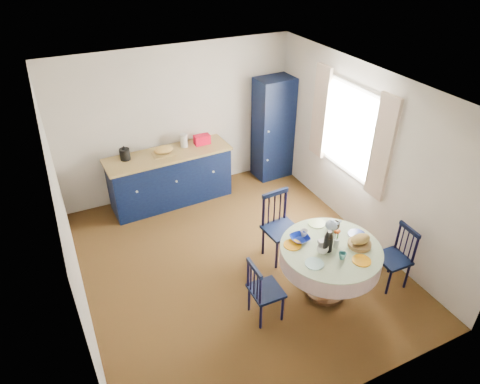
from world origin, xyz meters
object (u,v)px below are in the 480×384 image
object	(u,v)px
pantry_cabinet	(273,129)
dining_table	(331,255)
mug_d	(304,233)
mug_c	(335,226)
chair_right	(395,257)
chair_left	(263,290)
mug_b	(342,256)
chair_far	(280,226)
mug_a	(323,249)
kitchen_counter	(170,177)
cobalt_bowl	(300,238)

from	to	relation	value
pantry_cabinet	dining_table	distance (m)	3.11
mug_d	mug_c	bearing A→B (deg)	-4.55
pantry_cabinet	chair_right	bearing A→B (deg)	-92.48
dining_table	chair_left	world-z (taller)	dining_table
chair_right	mug_d	distance (m)	1.24
pantry_cabinet	mug_b	xyz separation A→B (m)	(-0.86, -3.19, -0.14)
mug_d	mug_b	bearing A→B (deg)	-72.13
chair_right	mug_d	size ratio (longest dim) A/B	8.61
chair_far	mug_c	world-z (taller)	chair_far
pantry_cabinet	dining_table	bearing A→B (deg)	-108.89
chair_left	mug_a	distance (m)	0.84
kitchen_counter	pantry_cabinet	size ratio (longest dim) A/B	1.12
chair_right	mug_c	distance (m)	0.88
kitchen_counter	mug_c	world-z (taller)	kitchen_counter
mug_b	mug_c	xyz separation A→B (m)	(0.26, 0.51, 0.01)
chair_left	mug_a	bearing A→B (deg)	-92.15
pantry_cabinet	cobalt_bowl	distance (m)	2.92
dining_table	mug_c	world-z (taller)	dining_table
chair_far	mug_a	xyz separation A→B (m)	(0.03, -0.93, 0.29)
kitchen_counter	mug_a	bearing A→B (deg)	-74.62
mug_a	mug_d	distance (m)	0.36
chair_left	dining_table	bearing A→B (deg)	-89.67
chair_far	mug_d	world-z (taller)	chair_far
chair_far	mug_d	xyz separation A→B (m)	(-0.00, -0.57, 0.28)
chair_left	mug_b	size ratio (longest dim) A/B	9.09
kitchen_counter	dining_table	xyz separation A→B (m)	(1.12, -2.90, 0.15)
pantry_cabinet	mug_b	distance (m)	3.31
chair_right	mug_d	world-z (taller)	chair_right
chair_far	mug_b	distance (m)	1.16
pantry_cabinet	kitchen_counter	bearing A→B (deg)	179.28
chair_right	cobalt_bowl	xyz separation A→B (m)	(-1.15, 0.50, 0.34)
dining_table	chair_right	distance (m)	0.92
mug_c	mug_d	world-z (taller)	mug_c
chair_right	mug_b	xyz separation A→B (m)	(-0.89, -0.00, 0.35)
mug_a	mug_d	xyz separation A→B (m)	(-0.03, 0.36, -0.01)
mug_b	mug_c	distance (m)	0.57
dining_table	cobalt_bowl	size ratio (longest dim) A/B	5.25
mug_c	dining_table	bearing A→B (deg)	-131.05
dining_table	cobalt_bowl	distance (m)	0.42
chair_left	chair_right	size ratio (longest dim) A/B	0.98
cobalt_bowl	mug_d	bearing A→B (deg)	25.79
chair_left	cobalt_bowl	world-z (taller)	chair_left
dining_table	chair_right	xyz separation A→B (m)	(0.88, -0.22, -0.19)
dining_table	cobalt_bowl	bearing A→B (deg)	134.36
chair_right	mug_b	bearing A→B (deg)	-87.81
kitchen_counter	dining_table	world-z (taller)	kitchen_counter
dining_table	mug_b	size ratio (longest dim) A/B	13.21
pantry_cabinet	mug_a	distance (m)	3.18
chair_left	chair_far	distance (m)	1.16
mug_a	mug_c	bearing A→B (deg)	38.00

